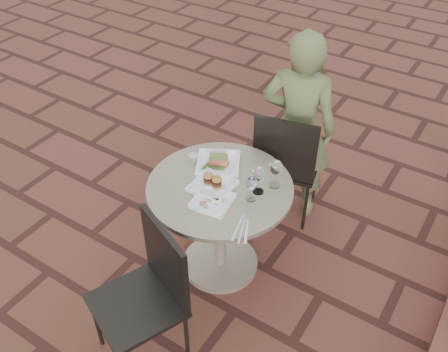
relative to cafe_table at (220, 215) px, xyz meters
The scene contains 13 objects.
ground 0.52m from the cafe_table, 133.89° to the left, with size 60.00×60.00×0.00m, color #572822.
cafe_table is the anchor object (origin of this frame).
chair_far 0.69m from the cafe_table, 79.61° to the left, with size 0.53×0.53×0.93m.
chair_near 0.72m from the cafe_table, 88.17° to the right, with size 0.58×0.58×0.93m.
diner 0.85m from the cafe_table, 81.01° to the left, with size 0.53×0.35×1.47m, color #525931.
plate_salmon 0.33m from the cafe_table, 126.39° to the left, with size 0.36×0.36×0.07m.
plate_sliders 0.28m from the cafe_table, 122.14° to the right, with size 0.24×0.24×0.15m.
plate_tuna 0.30m from the cafe_table, 72.93° to the right, with size 0.24×0.24×0.03m.
wine_glass_right 0.42m from the cafe_table, ahead, with size 0.07×0.07×0.17m.
wine_glass_mid 0.45m from the cafe_table, 19.26° to the left, with size 0.08×0.08×0.19m.
wine_glass_far 0.51m from the cafe_table, 33.30° to the left, with size 0.08×0.08×0.19m.
steel_ramekin 0.40m from the cafe_table, 158.42° to the left, with size 0.06×0.06×0.05m, color silver.
cutlery_set 0.47m from the cafe_table, 38.66° to the right, with size 0.10×0.22×0.00m, color silver, non-canonical shape.
Camera 1 is at (1.40, -2.05, 2.72)m, focal length 40.00 mm.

